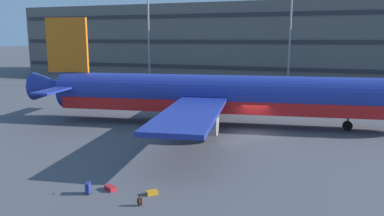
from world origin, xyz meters
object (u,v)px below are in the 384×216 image
(airliner, at_px, (213,96))
(suitcase_red, at_px, (88,188))
(suitcase_orange, at_px, (152,193))
(backpack_silver, at_px, (140,201))
(suitcase_laid_flat, at_px, (110,188))

(airliner, bearing_deg, suitcase_red, -95.22)
(airliner, xyz_separation_m, suitcase_orange, (1.75, -18.02, -2.90))
(backpack_silver, bearing_deg, suitcase_orange, 90.24)
(suitcase_laid_flat, xyz_separation_m, backpack_silver, (2.58, -1.27, 0.12))
(airliner, height_order, backpack_silver, airliner)
(airliner, distance_m, suitcase_laid_flat, 18.53)
(suitcase_orange, distance_m, backpack_silver, 1.53)
(suitcase_laid_flat, height_order, backpack_silver, backpack_silver)
(suitcase_red, bearing_deg, suitcase_orange, 17.90)
(backpack_silver, bearing_deg, airliner, 95.14)
(suitcase_red, xyz_separation_m, backpack_silver, (3.51, -0.39, -0.11))
(suitcase_red, height_order, suitcase_laid_flat, suitcase_red)
(suitcase_red, relative_size, suitcase_laid_flat, 1.08)
(suitcase_laid_flat, bearing_deg, suitcase_orange, 5.75)
(suitcase_orange, bearing_deg, airliner, 95.55)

